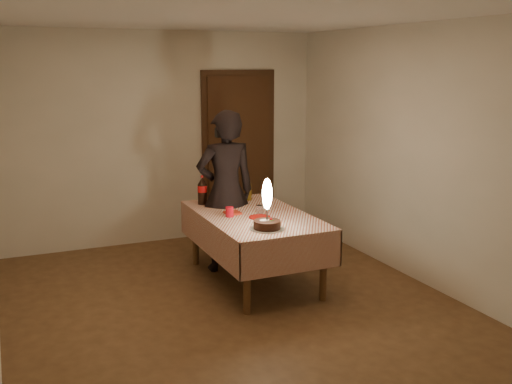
# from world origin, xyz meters

# --- Properties ---
(ground) EXTENTS (4.00, 4.50, 0.01)m
(ground) POSITION_xyz_m (0.00, 0.00, 0.00)
(ground) COLOR brown
(ground) RESTS_ON ground
(room_shell) EXTENTS (4.04, 4.54, 2.62)m
(room_shell) POSITION_xyz_m (0.03, 0.08, 1.65)
(room_shell) COLOR silver
(room_shell) RESTS_ON ground
(dining_table) EXTENTS (1.02, 1.72, 0.71)m
(dining_table) POSITION_xyz_m (0.44, 0.44, 0.61)
(dining_table) COLOR brown
(dining_table) RESTS_ON ground
(birthday_cake) EXTENTS (0.31, 0.31, 0.48)m
(birthday_cake) POSITION_xyz_m (0.33, -0.12, 0.84)
(birthday_cake) COLOR white
(birthday_cake) RESTS_ON dining_table
(red_plate) EXTENTS (0.22, 0.22, 0.01)m
(red_plate) POSITION_xyz_m (0.44, 0.29, 0.72)
(red_plate) COLOR #B8130C
(red_plate) RESTS_ON dining_table
(red_cup) EXTENTS (0.08, 0.08, 0.10)m
(red_cup) POSITION_xyz_m (0.17, 0.44, 0.76)
(red_cup) COLOR red
(red_cup) RESTS_ON dining_table
(clear_cup) EXTENTS (0.07, 0.07, 0.09)m
(clear_cup) POSITION_xyz_m (0.49, 0.42, 0.76)
(clear_cup) COLOR white
(clear_cup) RESTS_ON dining_table
(napkin_stack) EXTENTS (0.15, 0.15, 0.02)m
(napkin_stack) POSITION_xyz_m (0.25, 0.54, 0.72)
(napkin_stack) COLOR #A82613
(napkin_stack) RESTS_ON dining_table
(cola_bottle) EXTENTS (0.10, 0.10, 0.32)m
(cola_bottle) POSITION_xyz_m (0.10, 1.06, 0.86)
(cola_bottle) COLOR black
(cola_bottle) RESTS_ON dining_table
(amber_bottle_left) EXTENTS (0.06, 0.06, 0.25)m
(amber_bottle_left) POSITION_xyz_m (0.36, 1.12, 0.83)
(amber_bottle_left) COLOR #5D4210
(amber_bottle_left) RESTS_ON dining_table
(amber_bottle_right) EXTENTS (0.06, 0.06, 0.25)m
(amber_bottle_right) POSITION_xyz_m (0.64, 1.05, 0.83)
(amber_bottle_right) COLOR #5D4210
(amber_bottle_right) RESTS_ON dining_table
(amber_bottle_mid) EXTENTS (0.06, 0.06, 0.25)m
(amber_bottle_mid) POSITION_xyz_m (0.45, 1.09, 0.83)
(amber_bottle_mid) COLOR #5D4210
(amber_bottle_mid) RESTS_ON dining_table
(photographer) EXTENTS (0.67, 0.49, 1.74)m
(photographer) POSITION_xyz_m (0.31, 0.90, 0.87)
(photographer) COLOR black
(photographer) RESTS_ON ground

